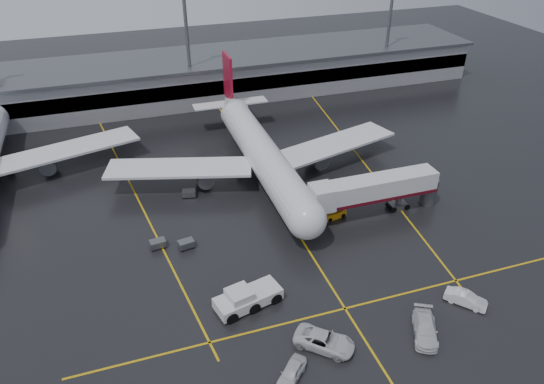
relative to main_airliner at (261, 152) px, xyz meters
name	(u,v)px	position (x,y,z in m)	size (l,w,h in m)	color
ground	(281,206)	(0.00, -9.70, -4.21)	(220.00, 220.00, 0.00)	black
apron_line_centre	(281,206)	(0.00, -9.70, -4.20)	(0.25, 90.00, 0.02)	gold
apron_line_stop	(345,308)	(0.00, -31.70, -4.20)	(60.00, 0.25, 0.02)	gold
apron_line_left	(136,194)	(-20.00, 0.30, -4.20)	(0.25, 70.00, 0.02)	gold
apron_line_right	(360,158)	(18.00, 0.30, -4.20)	(0.25, 70.00, 0.02)	gold
terminal	(209,75)	(0.00, 38.23, 0.11)	(122.00, 19.00, 8.60)	gray
light_mast_mid	(187,37)	(-5.00, 32.30, 10.27)	(3.00, 1.20, 25.45)	#595B60
light_mast_right	(390,20)	(40.00, 32.30, 10.27)	(3.00, 1.20, 25.45)	#595B60
main_airliner	(261,152)	(0.00, 0.00, 0.00)	(48.80, 45.60, 14.10)	silver
jet_bridge	(375,190)	(11.87, -15.70, -0.28)	(19.90, 3.40, 6.05)	silver
pushback_tractor	(246,298)	(-10.36, -27.74, -3.13)	(8.07, 4.78, 2.71)	silver
belt_loader	(334,214)	(6.25, -14.80, -3.68)	(3.59, 2.12, 2.14)	orange
service_van_a	(324,341)	(-4.41, -35.96, -3.34)	(2.88, 6.24, 1.73)	silver
service_van_b	(425,329)	(6.32, -37.74, -3.37)	(2.35, 5.77, 1.67)	silver
service_van_c	(466,299)	(13.22, -35.29, -3.45)	(1.62, 4.64, 1.53)	white
service_van_d	(291,373)	(-8.93, -38.47, -3.47)	(1.75, 4.34, 1.48)	silver
baggage_cart_a	(186,244)	(-14.93, -15.15, -3.58)	(2.19, 1.62, 1.12)	#595B60
baggage_cart_b	(158,244)	(-18.43, -13.92, -3.58)	(2.15, 1.54, 1.12)	#595B60
baggage_cart_c	(189,193)	(-12.31, -2.89, -3.58)	(2.23, 1.69, 1.12)	#595B60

